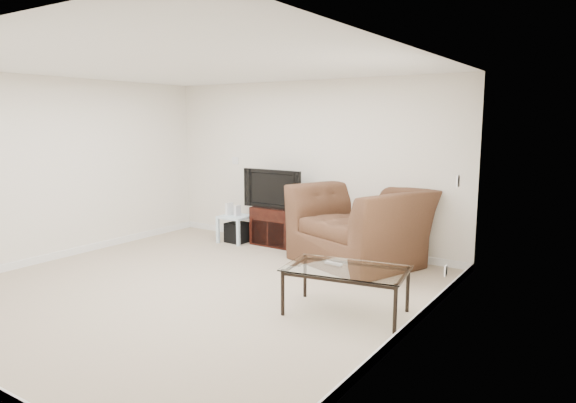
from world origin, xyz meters
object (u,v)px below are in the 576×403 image
Objects in this scene: coffee_table at (346,291)px; subwoofer at (238,233)px; tv_stand at (277,226)px; television at (276,188)px; recliner at (360,212)px; side_table at (236,229)px.

subwoofer is at bearing 147.69° from coffee_table.
tv_stand is 0.59m from television.
coffee_table is at bearing -40.96° from tv_stand.
recliner is (1.52, -0.23, 0.40)m from tv_stand.
tv_stand is at bearing 89.55° from television.
tv_stand is 0.59× the size of coffee_table.
tv_stand is at bearing 137.98° from coffee_table.
television is 3.04m from coffee_table.
coffee_table is (2.22, -1.97, -0.65)m from television.
coffee_table is (0.70, -1.77, -0.46)m from recliner.
subwoofer is at bearing 35.64° from side_table.
recliner reaches higher than tv_stand.
television is (-0.00, -0.03, 0.59)m from tv_stand.
tv_stand is 0.74× the size of television.
coffee_table is (2.86, -1.77, 0.02)m from side_table.
tv_stand is 2.22× the size of subwoofer.
subwoofer is (0.03, 0.02, -0.06)m from side_table.
side_table is at bearing -161.86° from television.
tv_stand is 0.44× the size of recliner.
subwoofer is 0.20× the size of recliner.
tv_stand is 1.59m from recliner.
recliner is (2.16, 0.00, 0.48)m from side_table.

